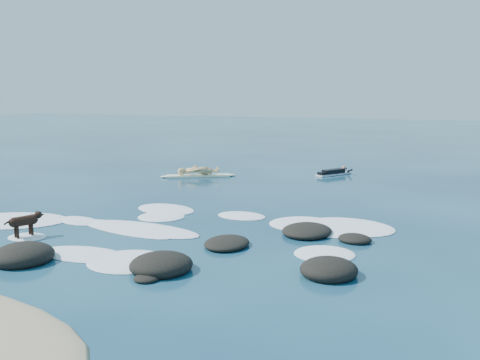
% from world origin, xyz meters
% --- Properties ---
extents(ground, '(160.00, 160.00, 0.00)m').
position_xyz_m(ground, '(0.00, 0.00, 0.00)').
color(ground, '#0A2642').
rests_on(ground, ground).
extents(reef_rocks, '(14.91, 7.06, 0.64)m').
position_xyz_m(reef_rocks, '(-0.88, -2.45, 0.12)').
color(reef_rocks, black).
rests_on(reef_rocks, ground).
extents(breaking_foam, '(13.68, 7.78, 0.12)m').
position_xyz_m(breaking_foam, '(1.27, 0.00, 0.01)').
color(breaking_foam, white).
rests_on(breaking_foam, ground).
extents(standing_surfer_rig, '(3.26, 2.20, 2.07)m').
position_xyz_m(standing_surfer_rig, '(-2.75, 9.34, 0.82)').
color(standing_surfer_rig, '#FAF7C8').
rests_on(standing_surfer_rig, ground).
extents(paddling_surfer_rig, '(1.60, 2.18, 0.40)m').
position_xyz_m(paddling_surfer_rig, '(3.15, 12.52, 0.14)').
color(paddling_surfer_rig, silver).
rests_on(paddling_surfer_rig, ground).
extents(dog, '(0.56, 1.10, 0.73)m').
position_xyz_m(dog, '(-1.91, -2.52, 0.48)').
color(dog, black).
rests_on(dog, ground).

